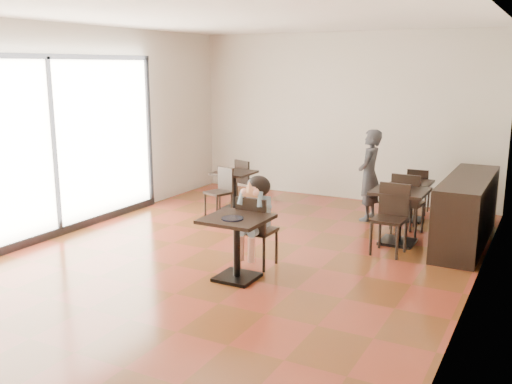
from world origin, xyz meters
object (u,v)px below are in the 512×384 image
Objects in this scene: child_chair at (258,231)px; chair_left_a at (249,182)px; cafe_table_mid at (399,217)px; child_table at (237,248)px; cafe_table_back at (411,201)px; chair_back_a at (418,191)px; adult_patron at (369,175)px; cafe_table_left at (234,191)px; chair_mid_b at (389,220)px; chair_left_b at (218,193)px; chair_back_b at (403,204)px; chair_mid_a at (408,203)px; child at (258,222)px.

chair_left_a is (-1.76, 2.97, -0.05)m from child_chair.
child_table is at bearing -120.18° from cafe_table_mid.
cafe_table_back is 0.83× the size of chair_back_a.
cafe_table_back is at bearing 113.29° from adult_patron.
chair_mid_b is at bearing -20.07° from cafe_table_left.
chair_left_a is at bearing 13.01° from chair_back_a.
cafe_table_back is 3.01m from chair_left_a.
adult_patron is 1.82× the size of chair_left_b.
chair_back_b is at bearing -167.36° from chair_left_a.
chair_mid_b is (0.00, -1.10, 0.00)m from chair_mid_a.
child_chair is 1.17× the size of chair_back_b.
chair_back_b is (1.24, 2.65, -0.19)m from child.
adult_patron is 1.91× the size of cafe_table_mid.
chair_left_a is (-1.76, 3.52, 0.03)m from child_table.
chair_left_b is 1.05× the size of chair_back_a.
child_chair is 2.75m from chair_mid_a.
chair_back_b is (3.00, -0.32, -0.02)m from chair_left_a.
child_table is at bearing -90.00° from child.
child_table is at bearing 67.75° from chair_mid_a.
chair_mid_b is (0.00, -0.55, 0.08)m from cafe_table_mid.
child_table is at bearing 135.36° from chair_left_a.
cafe_table_left is (-1.76, 2.97, -0.04)m from child_table.
cafe_table_left is at bearing 2.16° from chair_mid_a.
cafe_table_back is at bearing 95.81° from cafe_table_mid.
cafe_table_mid and chair_back_a have the same top height.
child is 3.95m from chair_back_a.
chair_back_a is (3.00, 0.78, -0.02)m from chair_left_a.
chair_left_b is (-2.35, -1.03, -0.35)m from adult_patron.
chair_back_b is at bearing -115.12° from child_chair.
chair_mid_b reaches higher than chair_left_a.
cafe_table_mid is 3.34m from chair_left_a.
cafe_table_back is 0.69× the size of chair_mid_b.
adult_patron is at bearing 42.39° from chair_left_b.
cafe_table_mid reaches higher than cafe_table_back.
chair_mid_b is 1.15× the size of chair_left_a.
cafe_table_mid is 0.83m from chair_back_b.
cafe_table_left is at bearing 120.64° from child_table.
adult_patron is at bearing 51.10° from chair_back_a.
cafe_table_mid is 0.95× the size of chair_left_b.
chair_back_b is (1.24, 2.65, -0.07)m from child_chair.
chair_mid_a is at bearing 94.32° from chair_back_a.
adult_patron reaches higher than chair_back_a.
adult_patron reaches higher than child_chair.
cafe_table_mid is (0.79, -1.07, -0.37)m from adult_patron.
chair_mid_b reaches higher than cafe_table_mid.
adult_patron is 1.13m from chair_back_a.
chair_mid_b is (0.79, -1.62, -0.28)m from adult_patron.
chair_left_b is at bearing 126.01° from child_table.
cafe_table_back is (1.24, 3.20, -0.14)m from child_chair.
child is 2.75m from chair_mid_a.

